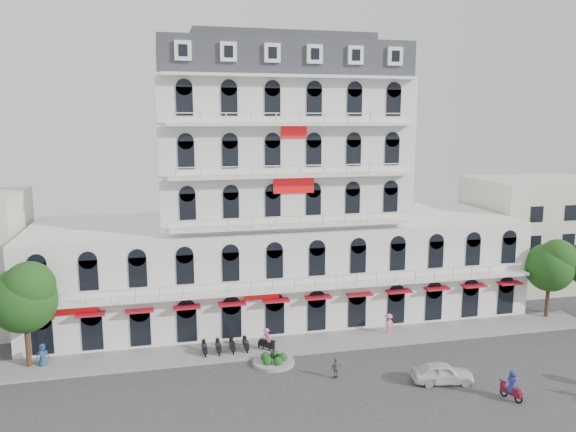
# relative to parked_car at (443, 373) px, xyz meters

# --- Properties ---
(ground) EXTENTS (120.00, 120.00, 0.00)m
(ground) POSITION_rel_parked_car_xyz_m (-8.00, -0.23, -0.74)
(ground) COLOR #38383A
(ground) RESTS_ON ground
(sidewalk) EXTENTS (53.00, 4.00, 0.16)m
(sidewalk) POSITION_rel_parked_car_xyz_m (-8.00, 8.77, -0.66)
(sidewalk) COLOR gray
(sidewalk) RESTS_ON ground
(main_building) EXTENTS (45.00, 15.00, 25.80)m
(main_building) POSITION_rel_parked_car_xyz_m (-8.00, 17.77, 9.23)
(main_building) COLOR silver
(main_building) RESTS_ON ground
(flank_building_east) EXTENTS (14.00, 10.00, 12.00)m
(flank_building_east) POSITION_rel_parked_car_xyz_m (22.00, 19.77, 5.26)
(flank_building_east) COLOR beige
(flank_building_east) RESTS_ON ground
(traffic_island) EXTENTS (3.20, 3.20, 1.60)m
(traffic_island) POSITION_rel_parked_car_xyz_m (-11.00, 5.77, -0.48)
(traffic_island) COLOR gray
(traffic_island) RESTS_ON ground
(parked_scooter_row) EXTENTS (4.40, 1.80, 1.10)m
(parked_scooter_row) POSITION_rel_parked_car_xyz_m (-14.35, 8.57, -0.74)
(parked_scooter_row) COLOR black
(parked_scooter_row) RESTS_ON ground
(tree_west_inner) EXTENTS (4.76, 4.76, 8.25)m
(tree_west_inner) POSITION_rel_parked_car_xyz_m (-28.95, 9.25, 4.95)
(tree_west_inner) COLOR #382314
(tree_west_inner) RESTS_ON ground
(tree_east_inner) EXTENTS (4.40, 4.37, 7.57)m
(tree_east_inner) POSITION_rel_parked_car_xyz_m (16.05, 9.75, 4.48)
(tree_east_inner) COLOR #382314
(tree_east_inner) RESTS_ON ground
(parked_car) EXTENTS (4.57, 2.54, 1.47)m
(parked_car) POSITION_rel_parked_car_xyz_m (0.00, 0.00, 0.00)
(parked_car) COLOR silver
(parked_car) RESTS_ON ground
(rider_east) EXTENTS (0.86, 1.63, 2.08)m
(rider_east) POSITION_rel_parked_car_xyz_m (3.25, -3.29, 0.29)
(rider_east) COLOR maroon
(rider_east) RESTS_ON ground
(rider_center) EXTENTS (1.24, 1.37, 1.95)m
(rider_center) POSITION_rel_parked_car_xyz_m (-11.08, 8.22, 0.27)
(rider_center) COLOR black
(rider_center) RESTS_ON ground
(pedestrian_left) EXTENTS (1.00, 0.75, 1.85)m
(pedestrian_left) POSITION_rel_parked_car_xyz_m (-28.00, 9.15, 0.19)
(pedestrian_left) COLOR navy
(pedestrian_left) RESTS_ON ground
(pedestrian_mid) EXTENTS (0.94, 0.57, 1.50)m
(pedestrian_mid) POSITION_rel_parked_car_xyz_m (-7.12, 2.42, 0.01)
(pedestrian_mid) COLOR #59575F
(pedestrian_mid) RESTS_ON ground
(pedestrian_right) EXTENTS (1.40, 1.18, 1.89)m
(pedestrian_right) POSITION_rel_parked_car_xyz_m (-0.12, 9.27, 0.21)
(pedestrian_right) COLOR pink
(pedestrian_right) RESTS_ON ground
(pedestrian_far) EXTENTS (0.71, 0.74, 1.71)m
(pedestrian_far) POSITION_rel_parked_car_xyz_m (-28.00, 9.27, 0.12)
(pedestrian_far) COLOR navy
(pedestrian_far) RESTS_ON ground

